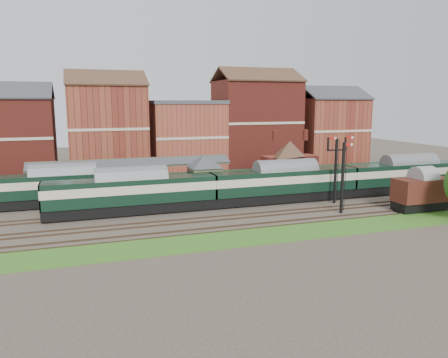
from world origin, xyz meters
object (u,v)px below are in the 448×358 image
object	(u,v)px
platform_railcar	(64,186)
signal_box	(205,177)
semaphore_bracket	(336,166)
dmu_train	(285,182)

from	to	relation	value
platform_railcar	signal_box	bearing A→B (deg)	-11.12
semaphore_bracket	signal_box	bearing A→B (deg)	159.08
signal_box	semaphore_bracket	distance (m)	16.16
signal_box	platform_railcar	size ratio (longest dim) A/B	0.33
signal_box	semaphore_bracket	world-z (taller)	semaphore_bracket
platform_railcar	semaphore_bracket	bearing A→B (deg)	-15.91
semaphore_bracket	dmu_train	distance (m)	6.44
signal_box	semaphore_bracket	bearing A→B (deg)	-20.92
dmu_train	platform_railcar	xyz separation A→B (m)	(-26.02, 6.50, -0.08)
signal_box	dmu_train	bearing A→B (deg)	-18.91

